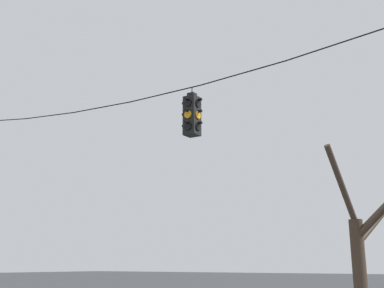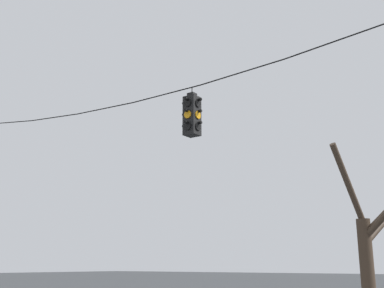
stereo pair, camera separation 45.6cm
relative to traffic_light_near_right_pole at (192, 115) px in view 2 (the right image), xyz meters
The scene contains 3 objects.
span_wire 1.29m from the traffic_light_near_right_pole, behind, with size 16.06×0.03×0.61m.
traffic_light_near_right_pole is the anchor object (origin of this frame).
bare_tree 7.74m from the traffic_light_near_right_pole, 71.74° to the left, with size 2.65×4.25×5.75m.
Camera 2 is at (7.64, -9.13, 2.04)m, focal length 45.00 mm.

